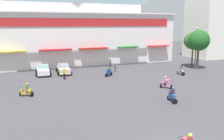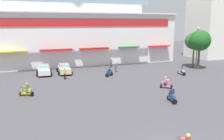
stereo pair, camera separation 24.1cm
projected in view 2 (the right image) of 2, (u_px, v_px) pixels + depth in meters
name	position (u px, v px, depth m)	size (l,w,h in m)	color
ground_plane	(107.00, 94.00, 26.19)	(128.00, 128.00, 0.00)	#46444A
colonial_building	(68.00, 20.00, 45.24)	(40.56, 15.10, 18.97)	white
flank_building_right	(219.00, 29.00, 54.23)	(12.86, 8.01, 12.72)	white
plaza_tree_1	(194.00, 41.00, 41.58)	(3.43, 2.96, 6.11)	brown
plaza_tree_3	(200.00, 41.00, 39.52)	(3.54, 3.51, 6.55)	brown
parked_car_0	(44.00, 70.00, 35.68)	(2.48, 4.01, 1.56)	silver
parked_car_1	(64.00, 69.00, 36.76)	(2.39, 4.51, 1.51)	beige
scooter_rider_0	(166.00, 83.00, 28.32)	(1.31, 1.35, 1.50)	black
scooter_rider_2	(109.00, 72.00, 34.90)	(1.43, 1.32, 1.57)	black
scooter_rider_3	(182.00, 71.00, 35.74)	(0.56, 1.38, 1.53)	black
scooter_rider_4	(27.00, 91.00, 25.34)	(1.46, 1.12, 1.48)	black
scooter_rider_5	(172.00, 96.00, 23.34)	(0.81, 1.51, 1.54)	black
pedestrian_0	(65.00, 73.00, 32.89)	(0.54, 0.54, 1.63)	black
pedestrian_1	(116.00, 67.00, 37.73)	(0.53, 0.53, 1.56)	#4B533B
pedestrian_2	(111.00, 62.00, 42.33)	(0.38, 0.38, 1.52)	#2A212B
streetlamp_near	(197.00, 45.00, 39.68)	(0.40, 0.40, 7.01)	#474C51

